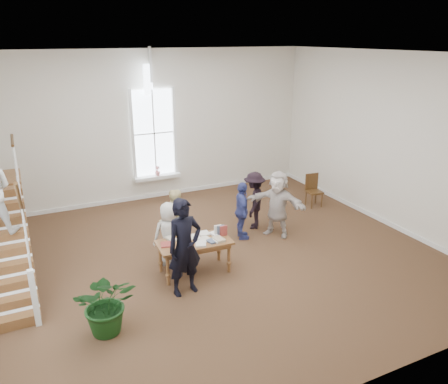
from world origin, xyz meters
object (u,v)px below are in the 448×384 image
person_yellow (175,221)px  side_chair (313,188)px  library_table (195,245)px  woman_cluster_c (277,204)px  woman_cluster_a (242,211)px  floor_plant (107,303)px  elderly_woman (169,234)px  woman_cluster_b (254,200)px  police_officer (185,247)px

person_yellow → side_chair: bearing=-175.2°
library_table → woman_cluster_c: woman_cluster_c is taller
library_table → woman_cluster_a: woman_cluster_a is taller
floor_plant → elderly_woman: bearing=46.7°
woman_cluster_b → elderly_woman: bearing=-35.0°
person_yellow → side_chair: size_ratio=1.59×
elderly_woman → floor_plant: elderly_woman is taller
woman_cluster_b → side_chair: bearing=141.5°
person_yellow → woman_cluster_b: (2.35, 0.40, -0.01)m
elderly_woman → side_chair: elderly_woman is taller
police_officer → floor_plant: bearing=-168.6°
person_yellow → side_chair: (4.73, 1.06, -0.23)m
library_table → side_chair: 5.14m
police_officer → woman_cluster_c: bearing=17.8°
library_table → woman_cluster_b: woman_cluster_b is taller
library_table → side_chair: side_chair is taller
police_officer → floor_plant: size_ratio=1.75×
library_table → woman_cluster_a: bearing=34.8°
woman_cluster_c → person_yellow: bearing=-131.6°
library_table → woman_cluster_c: size_ratio=0.94×
floor_plant → library_table: bearing=30.5°
woman_cluster_b → floor_plant: size_ratio=1.35×
library_table → police_officer: (-0.47, -0.65, 0.34)m
library_table → elderly_woman: bearing=124.2°
person_yellow → side_chair: person_yellow is taller
floor_plant → woman_cluster_a: bearing=31.3°
elderly_woman → person_yellow: bearing=-118.6°
person_yellow → floor_plant: bearing=41.2°
elderly_woman → woman_cluster_b: bearing=-158.8°
elderly_woman → woman_cluster_a: size_ratio=0.98×
woman_cluster_a → side_chair: size_ratio=1.52×
library_table → floor_plant: 2.45m
police_officer → woman_cluster_a: 2.75m
elderly_woman → woman_cluster_b: size_ratio=0.94×
woman_cluster_b → side_chair: (2.38, 0.65, -0.23)m
library_table → police_officer: size_ratio=0.81×
woman_cluster_c → side_chair: (2.08, 1.30, -0.31)m
side_chair → library_table: bearing=-149.6°
library_table → woman_cluster_a: 1.98m
person_yellow → woman_cluster_c: (2.65, -0.25, 0.08)m
person_yellow → side_chair: 4.85m
side_chair → woman_cluster_b: bearing=-159.1°
woman_cluster_a → side_chair: bearing=-53.1°
woman_cluster_b → library_table: bearing=-20.4°
police_officer → woman_cluster_b: bearing=29.6°
police_officer → person_yellow: police_officer is taller
library_table → person_yellow: bearing=96.2°
police_officer → person_yellow: 1.81m
woman_cluster_a → library_table: bearing=138.8°
police_officer → floor_plant: police_officer is taller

